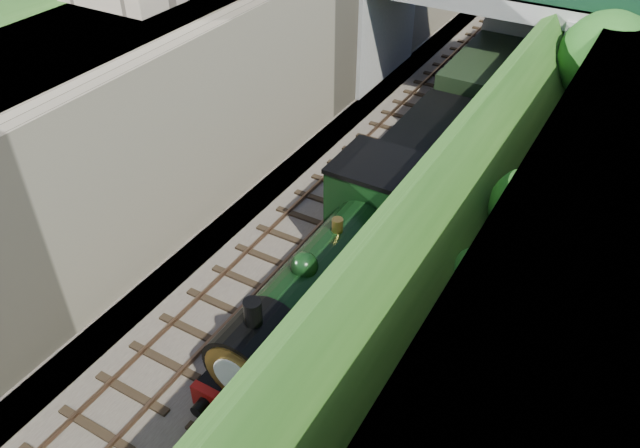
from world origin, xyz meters
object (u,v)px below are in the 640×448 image
at_px(tree, 609,62).
at_px(locomotive, 334,271).
at_px(road_bridge, 506,24).
at_px(tender, 429,164).

relative_size(tree, locomotive, 0.65).
bearing_deg(tree, locomotive, -110.13).
bearing_deg(tree, road_bridge, 143.48).
xyz_separation_m(tree, tender, (-4.71, -5.50, -3.03)).
bearing_deg(tender, tree, 49.39).
distance_m(tree, locomotive, 13.97).
distance_m(road_bridge, locomotive, 16.68).
height_order(road_bridge, tender, road_bridge).
relative_size(road_bridge, tender, 2.67).
distance_m(tree, tender, 7.85).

